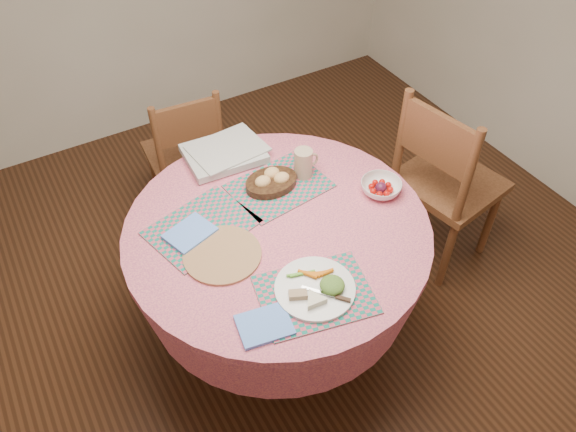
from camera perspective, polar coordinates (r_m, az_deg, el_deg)
name	(u,v)px	position (r m, az deg, el deg)	size (l,w,h in m)	color
ground	(279,331)	(2.83, -0.89, -11.64)	(4.00, 4.00, 0.00)	#331C0F
dining_table	(278,258)	(2.39, -1.04, -4.25)	(1.24, 1.24, 0.75)	#EB6E77
chair_right	(444,180)	(2.89, 15.52, 3.50)	(0.52, 0.54, 1.01)	brown
chair_back	(186,153)	(3.13, -10.28, 6.33)	(0.43, 0.41, 0.86)	brown
placemat_front	(315,294)	(2.02, 2.77, -7.97)	(0.40, 0.30, 0.01)	#147160
placemat_left	(202,227)	(2.26, -8.77, -1.12)	(0.40, 0.30, 0.01)	#147160
placemat_back	(279,186)	(2.42, -0.90, 3.07)	(0.40, 0.30, 0.01)	#147160
wicker_trivet	(222,255)	(2.15, -6.69, -3.91)	(0.30, 0.30, 0.01)	brown
napkin_near	(265,325)	(1.94, -2.40, -11.02)	(0.18, 0.14, 0.01)	#5E90F3
napkin_far	(190,233)	(2.23, -9.93, -1.74)	(0.18, 0.14, 0.01)	#5E90F3
dinner_plate	(317,287)	(2.02, 3.00, -7.24)	(0.29, 0.29, 0.05)	white
bread_bowl	(271,181)	(2.40, -1.70, 3.59)	(0.23, 0.23, 0.08)	black
latte_mug	(304,163)	(2.43, 1.62, 5.41)	(0.12, 0.08, 0.13)	tan
fruit_bowl	(381,188)	(2.41, 9.42, 2.87)	(0.22, 0.22, 0.05)	white
newspaper_stack	(224,153)	(2.57, -6.48, 6.41)	(0.37, 0.29, 0.04)	silver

